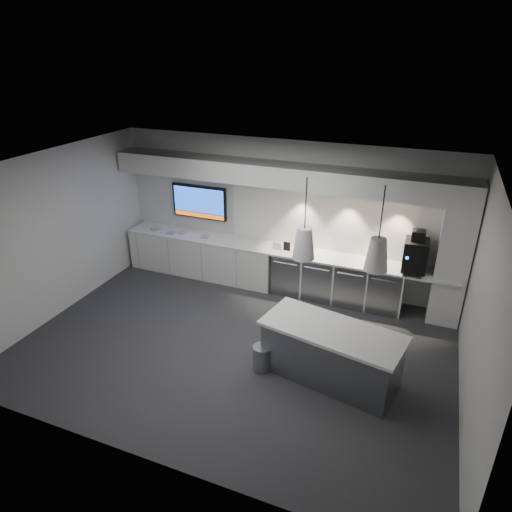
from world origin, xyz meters
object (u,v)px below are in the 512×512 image
at_px(bin, 262,358).
at_px(wall_tv, 199,202).
at_px(coffee_machine, 415,254).
at_px(island, 331,353).

bearing_deg(bin, wall_tv, 131.96).
bearing_deg(coffee_machine, island, -112.98).
bearing_deg(coffee_machine, wall_tv, 175.07).
height_order(wall_tv, coffee_machine, wall_tv).
distance_m(wall_tv, coffee_machine, 4.49).
relative_size(island, coffee_machine, 2.89).
distance_m(wall_tv, bin, 4.02).
bearing_deg(wall_tv, island, -36.49).
bearing_deg(island, coffee_machine, 80.11).
bearing_deg(bin, coffee_machine, 53.00).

